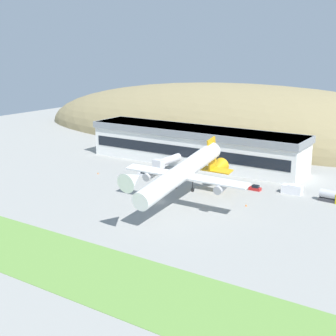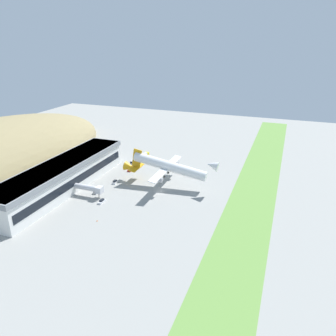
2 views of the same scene
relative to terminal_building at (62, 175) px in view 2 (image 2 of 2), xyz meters
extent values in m
plane|color=gray|center=(14.06, -44.52, -7.62)|extent=(357.66, 357.66, 0.00)
cube|color=#669342|center=(14.06, -86.36, -7.58)|extent=(321.89, 20.11, 0.08)
cube|color=white|center=(0.00, 0.02, -0.89)|extent=(82.48, 16.49, 13.44)
cube|color=gray|center=(0.00, 0.02, 4.63)|extent=(83.68, 17.69, 2.40)
cube|color=black|center=(0.00, -8.28, -1.57)|extent=(79.18, 0.16, 3.76)
cylinder|color=silver|center=(-1.85, -14.64, -3.62)|extent=(2.60, 12.84, 2.60)
cube|color=silver|center=(-1.85, -21.06, -3.62)|extent=(3.38, 2.86, 2.86)
cylinder|color=slate|center=(-1.85, -20.56, -5.62)|extent=(0.36, 0.36, 4.00)
cylinder|color=white|center=(22.27, -46.09, 2.38)|extent=(4.83, 37.21, 10.58)
cone|color=white|center=(22.27, -66.94, 5.70)|extent=(4.73, 5.99, 5.51)
cone|color=orange|center=(22.27, -24.76, -1.02)|extent=(4.73, 6.95, 5.66)
cube|color=orange|center=(22.27, -28.58, 4.30)|extent=(0.50, 5.78, 10.00)
cube|color=orange|center=(22.27, -28.34, -0.45)|extent=(12.56, 3.40, 0.89)
cube|color=white|center=(22.27, -44.27, 1.24)|extent=(37.03, 3.63, 1.01)
cylinder|color=#9E9EA3|center=(11.16, -44.80, -0.22)|extent=(2.30, 3.92, 2.84)
cylinder|color=#9E9EA3|center=(33.38, -44.80, -0.22)|extent=(2.30, 3.92, 2.84)
cylinder|color=#2D2D2D|center=(19.61, -44.27, -1.18)|extent=(0.28, 0.28, 2.20)
cylinder|color=#2D2D2D|center=(19.61, -44.27, -2.28)|extent=(0.45, 1.10, 1.10)
cylinder|color=#2D2D2D|center=(24.92, -44.27, -1.18)|extent=(0.28, 0.28, 2.20)
cylinder|color=#2D2D2D|center=(24.92, -44.27, -2.28)|extent=(0.45, 1.10, 1.10)
cylinder|color=#2D2D2D|center=(22.27, -58.84, 1.25)|extent=(0.22, 0.22, 1.98)
cylinder|color=#2D2D2D|center=(22.27, -58.84, 0.26)|extent=(0.30, 0.82, 0.82)
cube|color=silver|center=(-5.70, -24.27, -7.23)|extent=(4.24, 1.74, 0.77)
cube|color=black|center=(-5.49, -24.28, -6.53)|extent=(2.35, 1.44, 0.63)
cube|color=#999EA3|center=(2.10, -16.75, -7.15)|extent=(4.56, 2.22, 0.93)
cube|color=black|center=(1.88, -16.76, -6.30)|extent=(2.55, 1.78, 0.76)
cube|color=silver|center=(15.02, -19.53, -7.19)|extent=(3.72, 1.82, 0.85)
cube|color=black|center=(14.83, -19.54, -6.42)|extent=(2.07, 1.50, 0.69)
cube|color=#B21E1E|center=(32.43, -19.23, -7.17)|extent=(3.66, 1.86, 0.89)
cube|color=black|center=(32.61, -19.23, -6.37)|extent=(2.02, 1.56, 0.73)
cube|color=gold|center=(57.31, -17.94, -6.29)|extent=(2.38, 2.72, 2.64)
cube|color=black|center=(58.45, -18.01, -5.82)|extent=(0.21, 2.21, 1.16)
cube|color=#38383D|center=(53.84, -17.74, -7.17)|extent=(4.86, 2.61, 0.90)
cylinder|color=#B7B7BC|center=(53.84, -17.74, -5.48)|extent=(4.64, 2.73, 2.47)
cube|color=silver|center=(40.97, -16.47, -6.35)|extent=(1.97, 2.55, 2.54)
cube|color=black|center=(39.98, -16.45, -5.89)|extent=(0.12, 2.14, 1.12)
cube|color=silver|center=(43.97, -16.52, -6.19)|extent=(4.13, 2.59, 2.84)
cube|color=orange|center=(36.20, -34.35, -7.60)|extent=(0.52, 0.52, 0.03)
cone|color=orange|center=(36.20, -34.35, -7.31)|extent=(0.40, 0.40, 0.55)
cube|color=orange|center=(-20.31, -30.99, -7.60)|extent=(0.52, 0.52, 0.03)
cone|color=orange|center=(-20.31, -30.99, -7.31)|extent=(0.40, 0.40, 0.55)
camera|label=1|loc=(84.46, -147.82, 34.75)|focal=50.00mm
camera|label=2|loc=(-116.34, -97.07, 59.66)|focal=35.00mm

